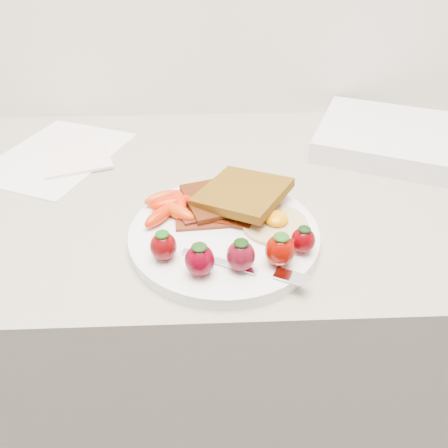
{
  "coord_description": "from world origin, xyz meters",
  "views": [
    {
      "loc": [
        -0.01,
        1.07,
        1.3
      ],
      "look_at": [
        0.01,
        1.55,
        0.93
      ],
      "focal_mm": 35.0,
      "sensor_mm": 36.0,
      "label": 1
    }
  ],
  "objects": [
    {
      "name": "appliance",
      "position": [
        0.36,
        1.82,
        0.92
      ],
      "size": [
        0.38,
        0.35,
        0.04
      ],
      "primitive_type": "cube",
      "rotation": [
        0.0,
        0.0,
        -0.42
      ],
      "color": "white",
      "rests_on": "counter"
    },
    {
      "name": "bacon_strips",
      "position": [
        -0.0,
        1.57,
        0.92
      ],
      "size": [
        0.11,
        0.06,
        0.01
      ],
      "color": "#4D1007",
      "rests_on": "plate"
    },
    {
      "name": "toast_upper",
      "position": [
        0.04,
        1.61,
        0.94
      ],
      "size": [
        0.16,
        0.16,
        0.03
      ],
      "primitive_type": "cube",
      "rotation": [
        0.0,
        -0.1,
        -0.57
      ],
      "color": "#432A0B",
      "rests_on": "toast_lower"
    },
    {
      "name": "counter",
      "position": [
        0.0,
        1.7,
        0.45
      ],
      "size": [
        2.0,
        0.6,
        0.9
      ],
      "primitive_type": "cube",
      "color": "gray",
      "rests_on": "ground"
    },
    {
      "name": "baby_carrots",
      "position": [
        -0.07,
        1.6,
        0.93
      ],
      "size": [
        0.09,
        0.1,
        0.02
      ],
      "color": "red",
      "rests_on": "plate"
    },
    {
      "name": "fried_egg",
      "position": [
        0.09,
        1.56,
        0.92
      ],
      "size": [
        0.12,
        0.12,
        0.02
      ],
      "color": "beige",
      "rests_on": "plate"
    },
    {
      "name": "strawberries",
      "position": [
        0.02,
        1.48,
        0.94
      ],
      "size": [
        0.22,
        0.07,
        0.05
      ],
      "color": "#5C0306",
      "rests_on": "plate"
    },
    {
      "name": "plate",
      "position": [
        0.01,
        1.55,
        0.91
      ],
      "size": [
        0.27,
        0.27,
        0.02
      ],
      "primitive_type": "cylinder",
      "color": "white",
      "rests_on": "counter"
    },
    {
      "name": "notepad",
      "position": [
        -0.26,
        1.82,
        0.91
      ],
      "size": [
        0.16,
        0.2,
        0.01
      ],
      "primitive_type": "cube",
      "rotation": [
        0.0,
        0.0,
        0.32
      ],
      "color": "white",
      "rests_on": "paper_sheet"
    },
    {
      "name": "paper_sheet",
      "position": [
        -0.3,
        1.82,
        0.9
      ],
      "size": [
        0.28,
        0.32,
        0.0
      ],
      "primitive_type": "cube",
      "rotation": [
        0.0,
        0.0,
        -0.39
      ],
      "color": "white",
      "rests_on": "counter"
    },
    {
      "name": "fork",
      "position": [
        0.04,
        1.47,
        0.92
      ],
      "size": [
        0.16,
        0.08,
        0.0
      ],
      "color": "silver",
      "rests_on": "plate"
    },
    {
      "name": "toast_lower",
      "position": [
        0.01,
        1.62,
        0.93
      ],
      "size": [
        0.13,
        0.13,
        0.01
      ],
      "primitive_type": "cube",
      "rotation": [
        0.0,
        0.0,
        0.3
      ],
      "color": "black",
      "rests_on": "plate"
    }
  ]
}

